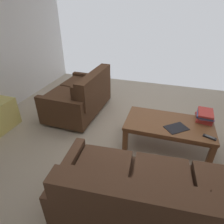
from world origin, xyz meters
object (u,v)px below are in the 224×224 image
(book_stack, at_px, (205,116))
(loose_magazine, at_px, (176,128))
(sofa_main, at_px, (160,202))
(tv_remote, at_px, (210,137))
(loveseat_near, at_px, (81,96))
(coffee_table, at_px, (169,126))

(book_stack, distance_m, loose_magazine, 0.51)
(sofa_main, relative_size, loose_magazine, 6.69)
(sofa_main, distance_m, book_stack, 1.57)
(book_stack, bearing_deg, tv_remote, 93.39)
(loveseat_near, distance_m, loose_magazine, 1.85)
(tv_remote, relative_size, loose_magazine, 0.56)
(loveseat_near, distance_m, tv_remote, 2.26)
(coffee_table, bearing_deg, sofa_main, 89.26)
(sofa_main, distance_m, loveseat_near, 2.42)
(loose_magazine, bearing_deg, tv_remote, 36.73)
(loveseat_near, xyz_separation_m, book_stack, (-2.11, 0.31, 0.13))
(loveseat_near, relative_size, tv_remote, 8.41)
(coffee_table, xyz_separation_m, tv_remote, (-0.50, 0.21, 0.07))
(sofa_main, relative_size, tv_remote, 11.95)
(loveseat_near, bearing_deg, sofa_main, 131.97)
(sofa_main, height_order, coffee_table, sofa_main)
(book_stack, height_order, tv_remote, book_stack)
(book_stack, bearing_deg, sofa_main, 71.55)
(sofa_main, distance_m, coffee_table, 1.26)
(coffee_table, bearing_deg, loose_magazine, 131.90)
(sofa_main, xyz_separation_m, tv_remote, (-0.52, -1.05, 0.07))
(loveseat_near, distance_m, coffee_table, 1.72)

